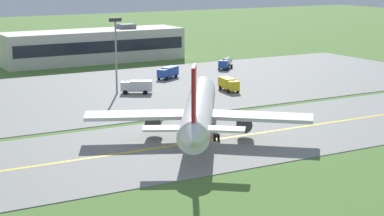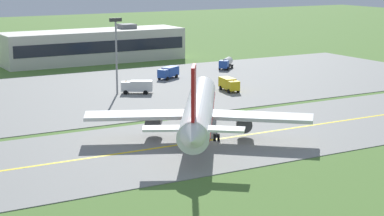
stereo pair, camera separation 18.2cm
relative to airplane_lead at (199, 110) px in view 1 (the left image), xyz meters
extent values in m
plane|color=#517A33|center=(0.32, -2.08, -4.13)|extent=(500.00, 500.00, 0.00)
cube|color=gray|center=(0.32, -2.08, -4.08)|extent=(240.00, 28.00, 0.10)
cube|color=gray|center=(10.32, 39.92, -4.08)|extent=(140.00, 52.00, 0.10)
cube|color=yellow|center=(0.32, -2.08, -4.03)|extent=(220.00, 0.60, 0.01)
cylinder|color=white|center=(0.26, 0.41, 0.07)|extent=(21.75, 30.76, 4.00)
cone|color=white|center=(10.10, 15.72, 0.07)|extent=(4.60, 4.24, 3.80)
cone|color=white|center=(-9.68, -15.07, 0.47)|extent=(4.59, 4.53, 3.40)
cube|color=red|center=(0.26, 0.41, -0.43)|extent=(20.34, 28.52, 0.36)
cube|color=#1E232D|center=(8.91, 13.87, 0.77)|extent=(3.83, 3.35, 0.70)
cube|color=white|center=(-8.08, 3.16, -0.43)|extent=(15.63, 10.63, 0.50)
cylinder|color=#47474C|center=(-5.31, 3.76, -1.83)|extent=(3.77, 4.10, 2.30)
cylinder|color=black|center=(-4.45, 5.10, -1.83)|extent=(1.90, 1.35, 2.10)
cube|color=white|center=(6.22, -6.04, -0.43)|extent=(14.50, 13.42, 0.50)
cylinder|color=#47474C|center=(5.62, -3.27, -1.83)|extent=(3.77, 4.10, 2.30)
cylinder|color=black|center=(6.49, -1.93, -1.83)|extent=(1.90, 1.35, 2.10)
cube|color=red|center=(-7.85, -12.21, 5.32)|extent=(2.72, 3.92, 6.50)
cube|color=white|center=(-10.65, -10.65, 0.87)|extent=(6.44, 4.84, 0.30)
cube|color=white|center=(-5.26, -14.11, 0.87)|extent=(6.18, 5.63, 0.30)
cylinder|color=slate|center=(7.29, 11.35, -2.76)|extent=(0.24, 0.24, 1.65)
cylinder|color=black|center=(7.29, 11.35, -3.58)|extent=(0.89, 1.11, 1.10)
cylinder|color=slate|center=(-3.00, 0.13, -2.76)|extent=(0.24, 0.24, 1.65)
cylinder|color=black|center=(-3.24, 0.28, -3.58)|extent=(0.89, 1.11, 1.10)
cylinder|color=black|center=(-2.77, -0.01, -3.58)|extent=(0.89, 1.11, 1.10)
cylinder|color=slate|center=(1.37, -2.68, -2.76)|extent=(0.24, 0.24, 1.65)
cylinder|color=black|center=(1.14, -2.53, -3.58)|extent=(0.89, 1.11, 1.10)
cylinder|color=black|center=(1.60, -2.83, -3.58)|extent=(0.89, 1.11, 1.10)
cube|color=#264CA5|center=(37.45, 52.44, -2.63)|extent=(2.68, 2.69, 1.80)
cube|color=#1E232D|center=(36.88, 51.93, -2.32)|extent=(1.33, 1.44, 0.81)
cylinder|color=silver|center=(39.67, 54.46, -2.38)|extent=(4.32, 4.16, 1.80)
cube|color=#383838|center=(39.67, 54.46, -3.41)|extent=(4.52, 4.38, 0.24)
cylinder|color=orange|center=(37.45, 52.44, -1.63)|extent=(0.20, 0.20, 0.18)
cylinder|color=black|center=(38.12, 51.70, -3.68)|extent=(0.87, 0.83, 0.90)
cylinder|color=black|center=(36.78, 53.18, -3.68)|extent=(0.87, 0.83, 0.90)
cylinder|color=black|center=(41.00, 54.25, -3.68)|extent=(0.87, 0.83, 0.90)
cylinder|color=black|center=(39.58, 55.80, -3.68)|extent=(0.87, 0.83, 0.90)
cube|color=#264CA5|center=(18.55, 47.03, -2.63)|extent=(2.58, 2.64, 1.80)
cube|color=#1E232D|center=(17.89, 46.63, -2.32)|extent=(1.06, 1.64, 0.81)
cube|color=#264CA5|center=(21.11, 48.59, -2.53)|extent=(4.68, 3.97, 2.00)
cylinder|color=orange|center=(18.55, 47.03, -1.63)|extent=(0.20, 0.20, 0.18)
cylinder|color=black|center=(19.07, 46.18, -3.68)|extent=(0.93, 0.72, 0.90)
cylinder|color=black|center=(18.03, 47.89, -3.68)|extent=(0.93, 0.72, 0.90)
cylinder|color=black|center=(22.37, 48.13, -3.68)|extent=(0.93, 0.72, 0.90)
cylinder|color=black|center=(21.29, 49.92, -3.68)|extent=(0.93, 0.72, 0.90)
cube|color=silver|center=(5.08, 36.65, -2.63)|extent=(2.56, 2.63, 1.80)
cube|color=#1E232D|center=(4.42, 37.04, -2.32)|extent=(1.03, 1.65, 0.81)
cube|color=silver|center=(7.67, 35.14, -2.53)|extent=(4.69, 3.93, 2.00)
cylinder|color=orange|center=(5.08, 36.65, -1.63)|extent=(0.20, 0.20, 0.18)
cylinder|color=black|center=(4.58, 35.79, -3.68)|extent=(0.93, 0.71, 0.90)
cylinder|color=black|center=(5.58, 37.51, -3.68)|extent=(0.93, 0.71, 0.90)
cylinder|color=black|center=(7.87, 33.81, -3.68)|extent=(0.93, 0.71, 0.90)
cylinder|color=black|center=(8.93, 35.63, -3.68)|extent=(0.93, 0.71, 0.90)
cube|color=yellow|center=(23.51, 26.85, -2.63)|extent=(2.25, 2.08, 1.80)
cube|color=#1E232D|center=(23.40, 26.09, -2.32)|extent=(1.84, 0.40, 0.81)
cube|color=yellow|center=(23.97, 29.82, -2.53)|extent=(2.71, 4.47, 2.00)
cylinder|color=orange|center=(23.51, 26.85, -1.63)|extent=(0.20, 0.20, 0.18)
cylinder|color=black|center=(24.50, 26.70, -3.68)|extent=(0.43, 0.94, 0.90)
cylinder|color=black|center=(22.52, 27.00, -3.68)|extent=(0.43, 0.94, 0.90)
cylinder|color=black|center=(25.13, 30.49, -3.68)|extent=(0.43, 0.94, 0.90)
cylinder|color=black|center=(23.06, 30.81, -3.68)|extent=(0.43, 0.94, 0.90)
cube|color=beige|center=(16.28, 81.50, -0.05)|extent=(46.93, 12.34, 8.17)
cube|color=#1E232D|center=(16.28, 75.28, 0.36)|extent=(45.05, 0.10, 2.94)
cube|color=slate|center=(25.67, 81.50, 4.64)|extent=(4.00, 4.00, 1.20)
cylinder|color=gray|center=(3.43, 37.15, 2.87)|extent=(0.36, 0.36, 14.00)
cube|color=#333333|center=(3.43, 37.15, 10.22)|extent=(2.40, 0.50, 0.70)
camera|label=1|loc=(-47.67, -81.28, 20.27)|focal=63.19mm
camera|label=2|loc=(-47.52, -81.37, 20.27)|focal=63.19mm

